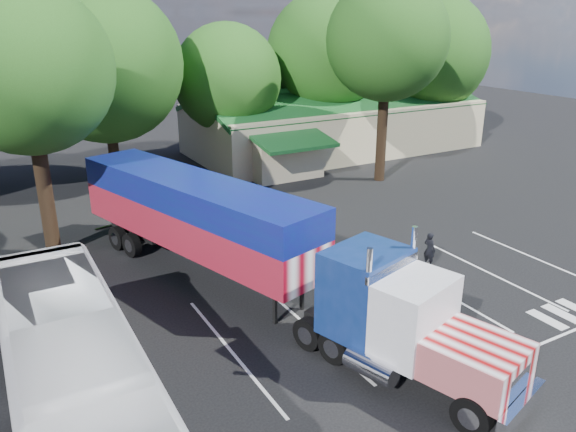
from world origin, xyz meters
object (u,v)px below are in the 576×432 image
bicycle (308,225)px  tour_bus (76,385)px  woman (429,249)px  silver_sedan (273,162)px  semi_truck (238,235)px

bicycle → tour_bus: tour_bus is taller
tour_bus → woman: bearing=14.0°
woman → bicycle: size_ratio=0.97×
bicycle → silver_sedan: (4.11, 11.73, 0.34)m
bicycle → tour_bus: 17.04m
tour_bus → silver_sedan: (17.63, 22.00, -1.07)m
tour_bus → silver_sedan: tour_bus is taller
bicycle → tour_bus: (-13.52, -10.27, 1.41)m
woman → tour_bus: bearing=94.0°
silver_sedan → woman: bearing=-158.3°
semi_truck → tour_bus: size_ratio=1.63×
woman → tour_bus: 16.72m
silver_sedan → bicycle: bearing=-173.2°
bicycle → tour_bus: size_ratio=0.13×
woman → silver_sedan: size_ratio=0.35×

